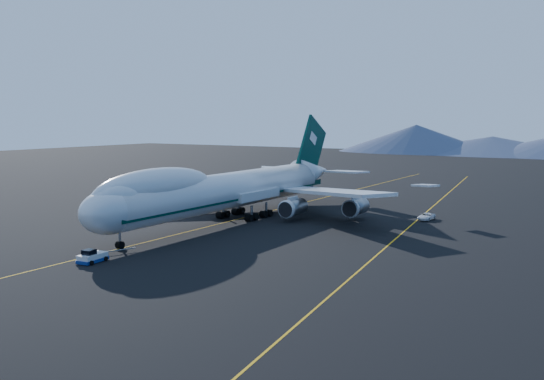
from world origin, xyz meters
The scene contains 6 objects.
ground centered at (0.00, 0.00, 0.00)m, with size 500.00×500.00×0.00m, color black.
taxiway_line_main centered at (0.00, 0.00, 0.01)m, with size 0.25×220.00×0.01m, color #ECA50D.
taxiway_line_side centered at (30.00, 10.00, 0.01)m, with size 0.25×200.00×0.01m, color #ECA50D.
boeing_747 centered at (0.00, 0.03, 5.81)m, with size 59.62×72.43×19.37m.
pushback_tug centered at (3.00, -34.30, 0.55)m, with size 2.60×4.18×1.75m.
service_van centered at (30.00, 20.61, 0.64)m, with size 2.11×4.58×1.27m, color white.
Camera 1 is at (62.86, -87.80, 18.60)m, focal length 40.00 mm.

